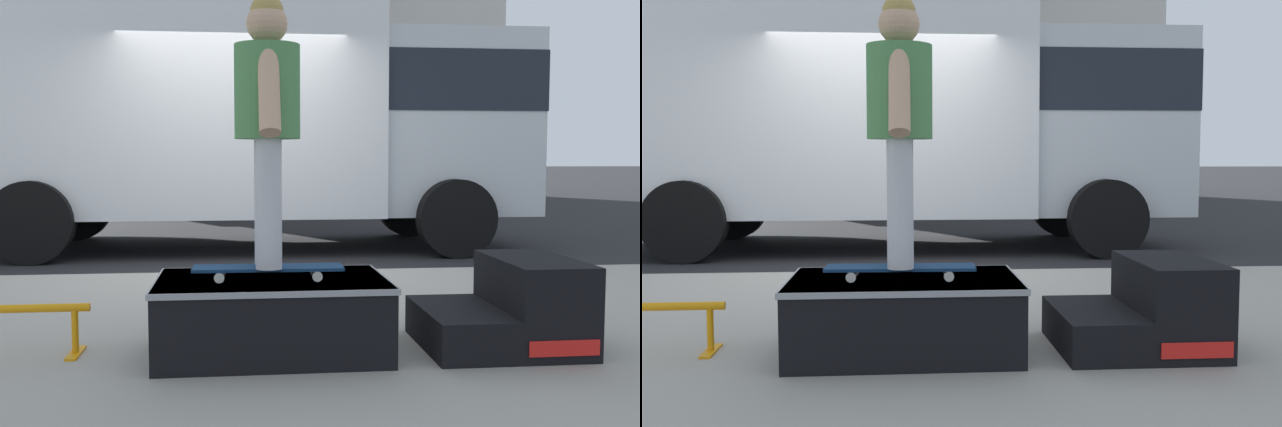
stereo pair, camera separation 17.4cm
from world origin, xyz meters
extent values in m
plane|color=black|center=(0.00, 0.00, 0.00)|extent=(140.00, 140.00, 0.00)
cube|color=gray|center=(0.00, -3.00, 0.06)|extent=(50.00, 5.00, 0.12)
cube|color=black|center=(0.21, -3.32, 0.32)|extent=(1.19, 0.79, 0.40)
cube|color=gray|center=(0.21, -3.32, 0.51)|extent=(1.21, 0.81, 0.03)
cube|color=black|center=(1.23, -3.32, 0.23)|extent=(0.42, 0.80, 0.22)
cube|color=black|center=(1.65, -3.32, 0.36)|extent=(0.42, 0.80, 0.48)
cube|color=red|center=(1.65, -3.73, 0.21)|extent=(0.37, 0.01, 0.08)
cylinder|color=orange|center=(-0.83, -3.23, 0.25)|extent=(0.04, 0.04, 0.25)
cube|color=orange|center=(-0.83, -3.23, 0.13)|extent=(0.06, 0.28, 0.01)
cube|color=navy|center=(0.19, -3.36, 0.58)|extent=(0.79, 0.22, 0.02)
cylinder|color=silver|center=(0.44, -3.28, 0.55)|extent=(0.05, 0.03, 0.05)
cylinder|color=silver|center=(0.43, -3.46, 0.55)|extent=(0.05, 0.03, 0.05)
cylinder|color=silver|center=(-0.06, -3.27, 0.55)|extent=(0.05, 0.03, 0.05)
cylinder|color=silver|center=(-0.06, -3.45, 0.55)|extent=(0.05, 0.03, 0.05)
cylinder|color=silver|center=(0.19, -3.28, 0.92)|extent=(0.13, 0.13, 0.66)
cylinder|color=silver|center=(0.19, -3.45, 0.92)|extent=(0.13, 0.13, 0.66)
cylinder|color=#4C8C4C|center=(0.19, -3.36, 1.49)|extent=(0.34, 0.34, 0.48)
cylinder|color=tan|center=(0.19, -3.15, 1.48)|extent=(0.11, 0.29, 0.45)
cylinder|color=tan|center=(0.19, -3.57, 1.48)|extent=(0.11, 0.29, 0.45)
sphere|color=tan|center=(0.19, -3.36, 1.84)|extent=(0.21, 0.21, 0.21)
sphere|color=tan|center=(0.19, -3.36, 1.89)|extent=(0.17, 0.17, 0.17)
cube|color=white|center=(-0.77, 2.20, 1.75)|extent=(5.00, 2.35, 2.60)
cube|color=silver|center=(2.68, 2.20, 1.55)|extent=(1.90, 2.16, 2.20)
cube|color=black|center=(2.68, 2.20, 2.03)|extent=(1.92, 2.19, 0.70)
cylinder|color=black|center=(2.53, 3.38, 0.45)|extent=(0.90, 0.28, 0.90)
cylinder|color=black|center=(2.53, 1.03, 0.45)|extent=(0.90, 0.28, 0.90)
cylinder|color=black|center=(-2.16, 3.38, 0.45)|extent=(0.90, 0.28, 0.90)
cylinder|color=black|center=(-2.16, 1.03, 0.45)|extent=(0.90, 0.28, 0.90)
cube|color=silver|center=(1.84, 13.57, 3.00)|extent=(9.00, 7.50, 6.00)
cube|color=#B2ADA3|center=(1.84, 9.57, 1.40)|extent=(9.00, 0.50, 2.80)
camera|label=1|loc=(0.02, -7.19, 1.17)|focal=41.60mm
camera|label=2|loc=(0.20, -7.21, 1.17)|focal=41.60mm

